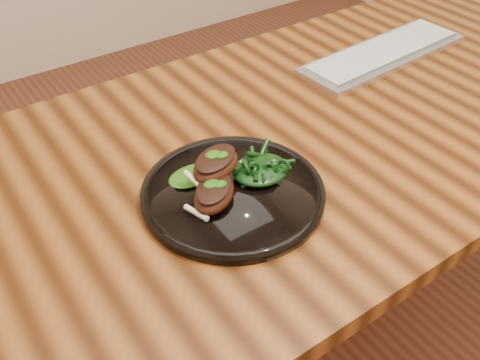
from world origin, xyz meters
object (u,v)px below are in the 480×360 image
(desk, at_px, (321,149))
(keyboard, at_px, (383,53))
(plate, at_px, (233,192))
(greens_heap, at_px, (260,167))
(lamb_chop_front, at_px, (214,193))

(desk, relative_size, keyboard, 3.36)
(plate, relative_size, greens_heap, 3.07)
(plate, relative_size, lamb_chop_front, 2.75)
(lamb_chop_front, xyz_separation_m, keyboard, (0.64, 0.23, -0.03))
(greens_heap, distance_m, keyboard, 0.58)
(lamb_chop_front, xyz_separation_m, greens_heap, (0.11, 0.02, -0.00))
(desk, bearing_deg, plate, -161.97)
(plate, distance_m, greens_heap, 0.07)
(desk, height_order, lamb_chop_front, lamb_chop_front)
(desk, distance_m, plate, 0.33)
(desk, relative_size, greens_heap, 15.63)
(desk, distance_m, greens_heap, 0.28)
(desk, height_order, greens_heap, greens_heap)
(lamb_chop_front, height_order, keyboard, lamb_chop_front)
(plate, bearing_deg, lamb_chop_front, -165.90)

